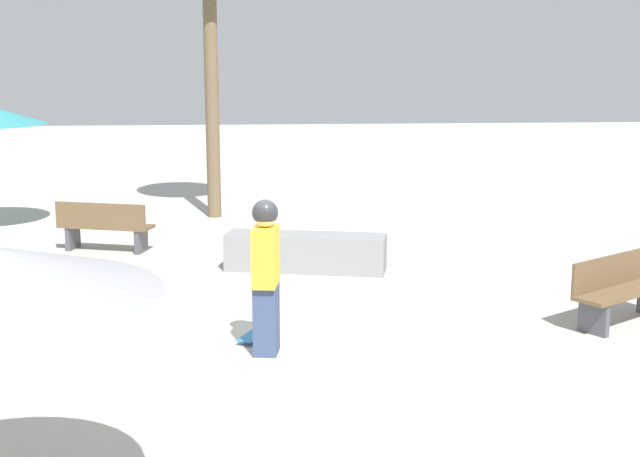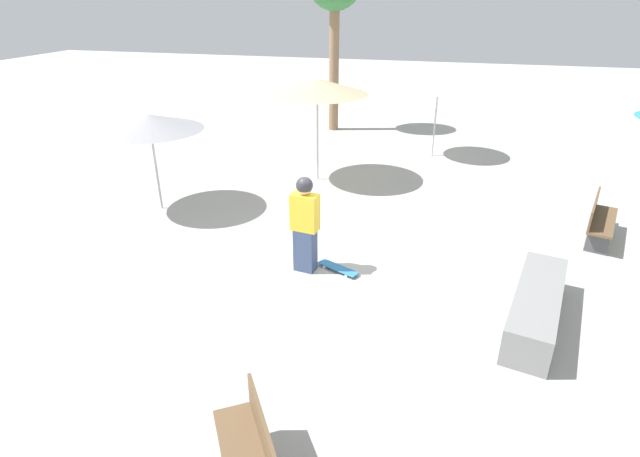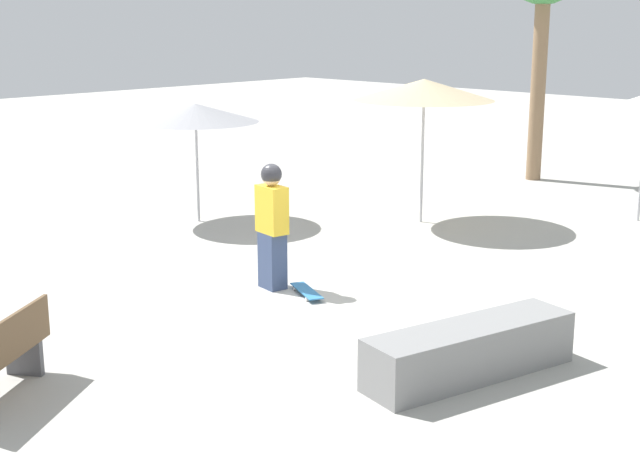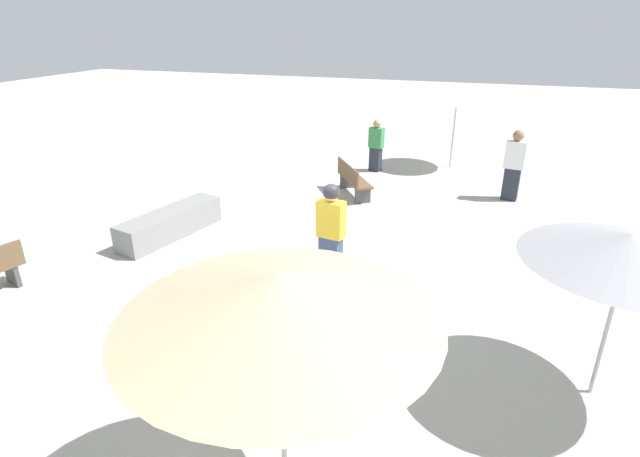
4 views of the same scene
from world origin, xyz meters
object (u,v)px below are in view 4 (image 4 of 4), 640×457
(concrete_ledge, at_px, (171,223))
(shade_umbrella_tan, at_px, (278,297))
(shade_umbrella_cream, at_px, (457,96))
(bystander_watching, at_px, (376,146))
(bystander_far, at_px, (514,166))
(skateboard, at_px, (299,271))
(skater_main, at_px, (331,228))
(shade_umbrella_grey, at_px, (628,248))
(bench_near, at_px, (353,180))

(concrete_ledge, bearing_deg, shade_umbrella_tan, 42.02)
(concrete_ledge, xyz_separation_m, shade_umbrella_cream, (-7.27, 5.20, 1.87))
(bystander_watching, height_order, bystander_far, bystander_far)
(skateboard, relative_size, concrete_ledge, 0.32)
(skateboard, relative_size, shade_umbrella_cream, 0.35)
(concrete_ledge, bearing_deg, skater_main, 79.97)
(skateboard, bearing_deg, bystander_far, -99.02)
(concrete_ledge, bearing_deg, shade_umbrella_grey, 72.08)
(skater_main, distance_m, concrete_ledge, 3.88)
(shade_umbrella_tan, bearing_deg, bystander_watching, -171.47)
(skater_main, distance_m, bystander_far, 6.21)
(skater_main, bearing_deg, shade_umbrella_tan, 111.49)
(skater_main, relative_size, bench_near, 1.11)
(shade_umbrella_grey, bearing_deg, shade_umbrella_cream, -165.34)
(concrete_ledge, bearing_deg, bystander_far, 124.33)
(skater_main, relative_size, shade_umbrella_cream, 0.76)
(concrete_ledge, bearing_deg, skateboard, 76.66)
(bench_near, relative_size, bystander_far, 0.88)
(shade_umbrella_cream, relative_size, bystander_watching, 1.50)
(skateboard, relative_size, bystander_watching, 0.52)
(concrete_ledge, relative_size, bystander_watching, 1.64)
(bench_near, xyz_separation_m, bystander_far, (-0.96, 3.89, 0.46))
(shade_umbrella_grey, distance_m, bystander_far, 7.35)
(shade_umbrella_cream, bearing_deg, shade_umbrella_grey, 14.66)
(skateboard, relative_size, bench_near, 0.51)
(skater_main, bearing_deg, skateboard, 17.98)
(skater_main, distance_m, shade_umbrella_cream, 8.16)
(shade_umbrella_tan, relative_size, bystander_far, 1.46)
(skater_main, bearing_deg, bystander_watching, -75.00)
(shade_umbrella_grey, distance_m, bystander_watching, 9.91)
(skater_main, height_order, concrete_ledge, skater_main)
(concrete_ledge, height_order, bystander_watching, bystander_watching)
(shade_umbrella_tan, bearing_deg, bench_near, -168.82)
(skateboard, height_order, bystander_far, bystander_far)
(concrete_ledge, distance_m, bystander_far, 8.37)
(skateboard, bearing_deg, concrete_ledge, 11.74)
(concrete_ledge, bearing_deg, shade_umbrella_cream, 144.46)
(bench_near, height_order, shade_umbrella_tan, shade_umbrella_tan)
(shade_umbrella_grey, bearing_deg, concrete_ledge, -107.92)
(skateboard, xyz_separation_m, shade_umbrella_cream, (-8.03, 2.00, 2.09))
(bystander_watching, distance_m, bystander_far, 4.08)
(shade_umbrella_cream, bearing_deg, bystander_far, 33.41)
(bench_near, height_order, bystander_far, bystander_far)
(bystander_far, bearing_deg, skater_main, 69.16)
(bench_near, bearing_deg, shade_umbrella_tan, -22.33)
(shade_umbrella_cream, bearing_deg, bystander_watching, -61.97)
(skateboard, xyz_separation_m, shade_umbrella_grey, (1.75, 4.56, 1.93))
(shade_umbrella_cream, bearing_deg, bench_near, -31.91)
(bystander_watching, relative_size, bystander_far, 0.86)
(skater_main, height_order, shade_umbrella_cream, shade_umbrella_cream)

